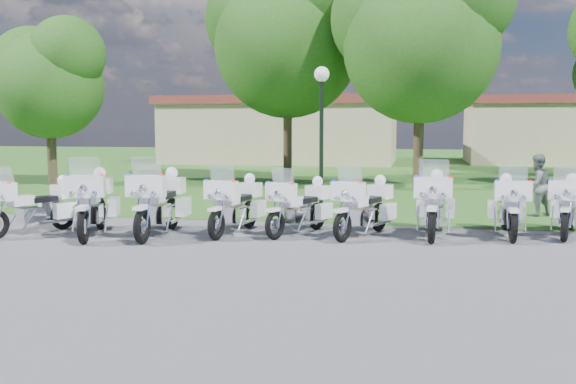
% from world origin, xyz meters
% --- Properties ---
extents(ground, '(100.00, 100.00, 0.00)m').
position_xyz_m(ground, '(0.00, 0.00, 0.00)').
color(ground, '#5B5A60').
rests_on(ground, ground).
extents(grass_lawn, '(100.00, 48.00, 0.01)m').
position_xyz_m(grass_lawn, '(0.00, 27.00, 0.00)').
color(grass_lawn, '#31591C').
rests_on(grass_lawn, ground).
extents(motorcycle_0, '(1.33, 2.10, 1.52)m').
position_xyz_m(motorcycle_0, '(-5.74, 0.41, 0.63)').
color(motorcycle_0, black).
rests_on(motorcycle_0, ground).
extents(motorcycle_1, '(1.34, 2.51, 1.74)m').
position_xyz_m(motorcycle_1, '(-4.38, 0.45, 0.73)').
color(motorcycle_1, black).
rests_on(motorcycle_1, ground).
extents(motorcycle_2, '(0.92, 2.59, 1.74)m').
position_xyz_m(motorcycle_2, '(-2.98, 0.76, 0.73)').
color(motorcycle_2, black).
rests_on(motorcycle_2, ground).
extents(motorcycle_3, '(0.99, 2.30, 1.55)m').
position_xyz_m(motorcycle_3, '(-1.44, 1.34, 0.65)').
color(motorcycle_3, black).
rests_on(motorcycle_3, ground).
extents(motorcycle_4, '(1.29, 2.07, 1.49)m').
position_xyz_m(motorcycle_4, '(-0.04, 1.53, 0.62)').
color(motorcycle_4, black).
rests_on(motorcycle_4, ground).
extents(motorcycle_5, '(1.32, 2.17, 1.55)m').
position_xyz_m(motorcycle_5, '(1.37, 1.55, 0.65)').
color(motorcycle_5, black).
rests_on(motorcycle_5, ground).
extents(motorcycle_6, '(0.92, 2.52, 1.69)m').
position_xyz_m(motorcycle_6, '(2.84, 1.90, 0.71)').
color(motorcycle_6, black).
rests_on(motorcycle_6, ground).
extents(motorcycle_7, '(0.80, 2.36, 1.58)m').
position_xyz_m(motorcycle_7, '(4.40, 2.22, 0.66)').
color(motorcycle_7, black).
rests_on(motorcycle_7, ground).
extents(motorcycle_8, '(1.17, 2.29, 1.57)m').
position_xyz_m(motorcycle_8, '(5.69, 2.56, 0.66)').
color(motorcycle_8, black).
rests_on(motorcycle_8, ground).
extents(lamp_post, '(0.44, 0.44, 4.05)m').
position_xyz_m(lamp_post, '(-0.30, 6.35, 3.07)').
color(lamp_post, black).
rests_on(lamp_post, ground).
extents(tree_0, '(4.89, 4.17, 6.52)m').
position_xyz_m(tree_0, '(-11.77, 10.85, 4.31)').
color(tree_0, '#38281C').
rests_on(tree_0, ground).
extents(tree_1, '(7.07, 6.03, 9.43)m').
position_xyz_m(tree_1, '(-2.95, 14.23, 6.24)').
color(tree_1, '#38281C').
rests_on(tree_1, ground).
extents(tree_2, '(6.46, 5.51, 8.61)m').
position_xyz_m(tree_2, '(2.42, 11.43, 5.70)').
color(tree_2, '#38281C').
rests_on(tree_2, ground).
extents(building_west, '(14.56, 8.32, 4.10)m').
position_xyz_m(building_west, '(-6.00, 28.00, 2.07)').
color(building_west, tan).
rests_on(building_west, ground).
extents(building_east, '(11.44, 7.28, 4.10)m').
position_xyz_m(building_east, '(11.00, 30.00, 2.07)').
color(building_east, tan).
rests_on(building_east, ground).
extents(bystander_b, '(0.99, 0.95, 1.61)m').
position_xyz_m(bystander_b, '(5.51, 5.41, 0.81)').
color(bystander_b, slate).
rests_on(bystander_b, ground).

